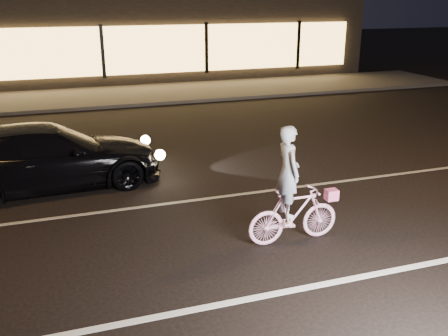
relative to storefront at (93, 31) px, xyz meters
name	(u,v)px	position (x,y,z in m)	size (l,w,h in m)	color
ground	(202,250)	(0.00, -18.97, -2.15)	(90.00, 90.00, 0.00)	black
lane_stripe_near	(233,302)	(0.00, -20.47, -2.14)	(60.00, 0.12, 0.01)	silver
lane_stripe_far	(174,203)	(0.00, -16.97, -2.14)	(60.00, 0.10, 0.01)	gray
sidewalk	(110,96)	(0.00, -5.97, -2.09)	(30.00, 4.00, 0.12)	#383533
storefront	(93,31)	(0.00, 0.00, 0.00)	(25.40, 8.42, 4.20)	black
cyclist	(292,202)	(1.47, -19.14, -1.45)	(1.57, 0.54, 1.97)	#E34B95
sedan	(48,157)	(-2.25, -15.32, -1.48)	(4.77, 2.26, 1.34)	black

